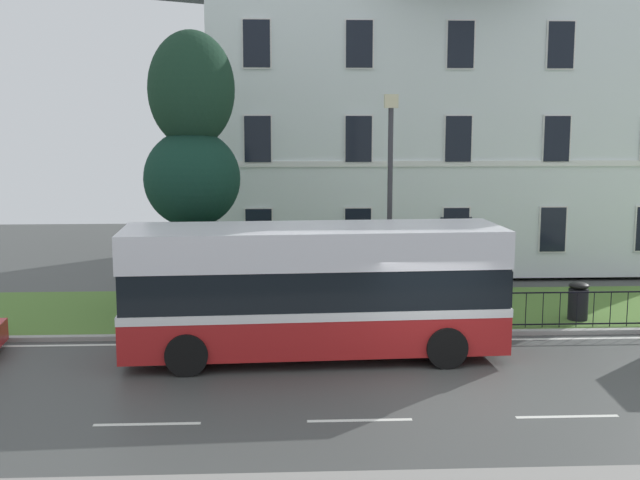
% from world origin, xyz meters
% --- Properties ---
extents(ground_plane, '(60.00, 56.00, 0.18)m').
position_xyz_m(ground_plane, '(0.00, 1.05, -0.02)').
color(ground_plane, '#434544').
extents(georgian_townhouse, '(17.50, 10.13, 11.72)m').
position_xyz_m(georgian_townhouse, '(2.62, 16.08, 6.00)').
color(georgian_townhouse, white).
rests_on(georgian_townhouse, ground_plane).
extents(iron_verge_railing, '(13.00, 0.04, 0.97)m').
position_xyz_m(iron_verge_railing, '(2.62, 4.40, 0.62)').
color(iron_verge_railing, black).
rests_on(iron_verge_railing, ground_plane).
extents(evergreen_tree, '(3.83, 3.83, 8.09)m').
position_xyz_m(evergreen_tree, '(-5.83, 7.01, 3.39)').
color(evergreen_tree, '#423328').
rests_on(evergreen_tree, ground_plane).
extents(single_decker_bus, '(9.10, 3.06, 3.15)m').
position_xyz_m(single_decker_bus, '(-2.69, 2.44, 1.66)').
color(single_decker_bus, '#AF1D1E').
rests_on(single_decker_bus, ground_plane).
extents(street_lamp_post, '(0.36, 0.24, 6.20)m').
position_xyz_m(street_lamp_post, '(-0.52, 5.21, 3.70)').
color(street_lamp_post, '#333338').
rests_on(street_lamp_post, ground_plane).
extents(litter_bin, '(0.56, 0.56, 1.06)m').
position_xyz_m(litter_bin, '(4.80, 5.19, 0.65)').
color(litter_bin, black).
rests_on(litter_bin, ground_plane).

